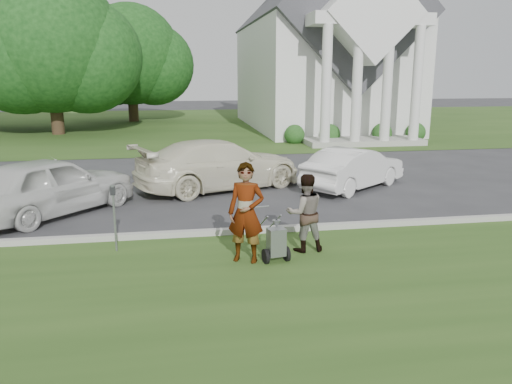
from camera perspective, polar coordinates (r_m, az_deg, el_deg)
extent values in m
plane|color=#333335|center=(11.18, -4.05, -5.83)|extent=(120.00, 120.00, 0.00)
cube|color=#2B4A19|center=(8.42, -2.08, -12.46)|extent=(80.00, 7.00, 0.01)
cube|color=#2B4A19|center=(37.71, -7.97, 7.68)|extent=(80.00, 30.00, 0.01)
cube|color=#9E9E93|center=(11.68, -4.31, -4.60)|extent=(80.00, 0.18, 0.15)
cube|color=white|center=(35.92, 6.87, 13.02)|extent=(9.00, 16.00, 7.00)
cube|color=#38383D|center=(36.08, 7.03, 18.58)|extent=(9.19, 17.00, 9.19)
cube|color=#9E9E93|center=(27.43, 12.02, 5.71)|extent=(6.20, 2.60, 0.30)
cylinder|color=white|center=(25.47, 8.02, 11.74)|extent=(0.50, 0.50, 6.00)
cylinder|color=white|center=(25.99, 11.46, 11.64)|extent=(0.50, 0.50, 6.00)
cylinder|color=white|center=(26.60, 14.75, 11.51)|extent=(0.50, 0.50, 6.00)
cylinder|color=white|center=(27.28, 17.89, 11.34)|extent=(0.50, 0.50, 6.00)
cube|color=white|center=(27.14, 12.84, 18.62)|extent=(6.20, 2.00, 0.60)
cube|color=white|center=(27.17, 12.87, 19.25)|extent=(5.09, 2.20, 5.09)
sphere|color=#1E4C19|center=(27.19, 4.42, 6.54)|extent=(1.10, 1.10, 1.10)
sphere|color=#1E4C19|center=(27.73, 8.47, 6.57)|extent=(1.10, 1.10, 1.10)
sphere|color=#1E4C19|center=(28.79, 14.20, 6.55)|extent=(1.10, 1.10, 1.10)
sphere|color=#1E4C19|center=(29.64, 17.78, 6.51)|extent=(1.10, 1.10, 1.10)
cylinder|color=#332316|center=(33.34, -21.85, 8.88)|extent=(0.76, 0.76, 3.20)
sphere|color=#123A12|center=(33.33, -22.45, 15.57)|extent=(8.40, 8.40, 8.40)
sphere|color=#123A12|center=(33.24, -18.93, 14.41)|extent=(6.89, 6.89, 6.89)
sphere|color=#123A12|center=(33.41, -25.36, 14.22)|extent=(7.22, 7.22, 7.22)
cylinder|color=#332316|center=(40.70, -13.88, 9.94)|extent=(0.76, 0.76, 3.00)
sphere|color=#123A12|center=(40.66, -14.17, 14.99)|extent=(7.60, 7.60, 7.60)
sphere|color=#123A12|center=(40.85, -11.62, 14.04)|extent=(6.23, 6.23, 6.23)
sphere|color=#123A12|center=(40.49, -16.37, 14.06)|extent=(6.54, 6.54, 6.54)
cylinder|color=black|center=(9.94, 1.11, -7.37)|extent=(0.12, 0.31, 0.30)
cylinder|color=black|center=(10.10, 3.50, -7.07)|extent=(0.12, 0.31, 0.30)
cylinder|color=#2D2D33|center=(10.02, 2.32, -7.22)|extent=(0.50, 0.12, 0.04)
cube|color=gray|center=(9.92, 2.33, -5.72)|extent=(0.38, 0.33, 0.56)
cone|color=gray|center=(9.81, 2.35, -3.68)|extent=(0.20, 0.20, 0.16)
cylinder|color=#2D2D33|center=(9.78, 2.36, -3.23)|extent=(0.04, 0.04, 0.06)
cylinder|color=gray|center=(10.23, 0.61, -3.64)|extent=(0.16, 0.74, 0.53)
cylinder|color=gray|center=(10.32, 2.09, -3.49)|extent=(0.16, 0.74, 0.53)
cylinder|color=gray|center=(10.53, 0.66, -1.69)|extent=(0.32, 0.08, 0.03)
imported|color=#999999|center=(9.80, -1.14, -2.48)|extent=(0.85, 0.72, 1.99)
imported|color=#999999|center=(10.47, 5.61, -2.45)|extent=(0.83, 0.66, 1.65)
cylinder|color=gray|center=(10.86, -15.83, -3.47)|extent=(0.05, 0.05, 1.24)
cube|color=#2D2D33|center=(10.68, -16.07, 0.16)|extent=(0.10, 0.07, 0.19)
cylinder|color=gray|center=(10.66, -16.10, 0.65)|extent=(0.09, 0.09, 0.03)
imported|color=silver|center=(14.24, -22.47, 0.69)|extent=(4.50, 4.73, 1.59)
imported|color=#EDE8C9|center=(16.25, -4.17, 3.16)|extent=(5.96, 4.12, 1.60)
imported|color=silver|center=(16.58, 11.12, 2.70)|extent=(4.12, 3.57, 1.34)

